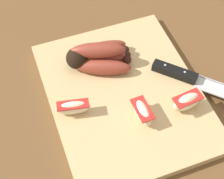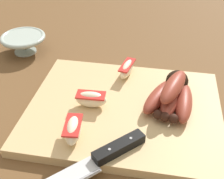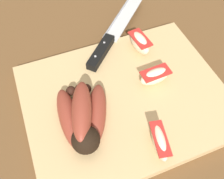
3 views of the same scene
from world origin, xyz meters
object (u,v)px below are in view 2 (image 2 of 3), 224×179
object	(u,v)px
banana_bunch	(172,94)
apple_wedge_far	(91,99)
chefs_knife	(97,161)
apple_wedge_near	(127,69)
apple_wedge_middle	(73,130)
ceramic_bowl	(24,42)

from	to	relation	value
banana_bunch	apple_wedge_far	size ratio (longest dim) A/B	2.21
chefs_knife	apple_wedge_near	world-z (taller)	apple_wedge_near
apple_wedge_near	apple_wedge_middle	distance (m)	0.23
chefs_knife	apple_wedge_near	xyz separation A→B (m)	(0.01, 0.27, 0.01)
ceramic_bowl	apple_wedge_near	bearing A→B (deg)	-17.66
chefs_knife	apple_wedge_far	bearing A→B (deg)	106.80
apple_wedge_near	ceramic_bowl	xyz separation A→B (m)	(-0.30, 0.10, -0.01)
chefs_knife	apple_wedge_middle	bearing A→B (deg)	137.06
apple_wedge_near	apple_wedge_far	bearing A→B (deg)	-114.40
apple_wedge_far	ceramic_bowl	distance (m)	0.33
banana_bunch	apple_wedge_near	bearing A→B (deg)	140.40
apple_wedge_near	banana_bunch	bearing A→B (deg)	-39.60
apple_wedge_middle	apple_wedge_far	world-z (taller)	apple_wedge_middle
apple_wedge_near	apple_wedge_far	world-z (taller)	same
apple_wedge_near	apple_wedge_far	xyz separation A→B (m)	(-0.06, -0.13, 0.00)
apple_wedge_middle	ceramic_bowl	world-z (taller)	apple_wedge_middle
banana_bunch	ceramic_bowl	xyz separation A→B (m)	(-0.41, 0.18, -0.01)
apple_wedge_middle	banana_bunch	bearing A→B (deg)	37.38
chefs_knife	apple_wedge_middle	size ratio (longest dim) A/B	3.30
chefs_knife	ceramic_bowl	size ratio (longest dim) A/B	1.80
chefs_knife	apple_wedge_middle	world-z (taller)	apple_wedge_middle
apple_wedge_middle	ceramic_bowl	size ratio (longest dim) A/B	0.55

